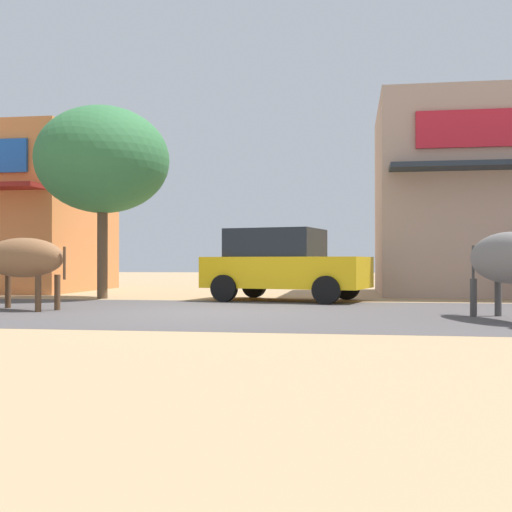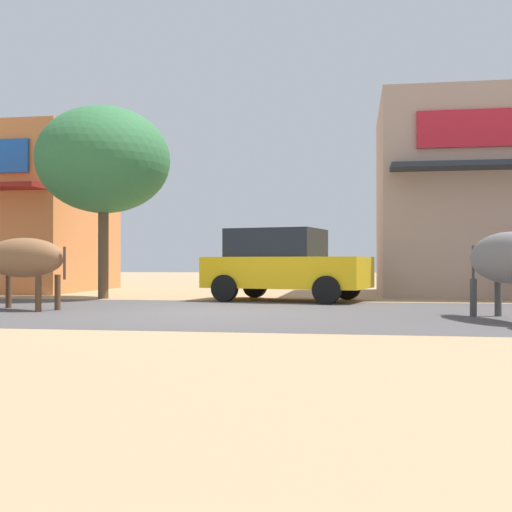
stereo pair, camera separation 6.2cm
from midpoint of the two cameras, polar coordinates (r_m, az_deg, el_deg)
name	(u,v)px [view 2 (the right image)]	position (r m, az deg, el deg)	size (l,w,h in m)	color
ground	(211,312)	(11.43, -3.87, -4.99)	(80.00, 80.00, 0.00)	tan
asphalt_road	(211,312)	(11.43, -3.87, -4.98)	(72.00, 6.31, 0.00)	#504B4B
roadside_tree	(104,160)	(16.14, -13.30, 8.27)	(3.22, 3.22, 4.65)	brown
parked_hatchback_car	(284,264)	(14.68, 2.65, -0.71)	(3.93, 2.59, 1.64)	yellow
cow_near_brown	(20,258)	(12.67, -20.08, -0.20)	(2.47, 1.21, 1.34)	#8D5D3A
cow_far_dark	(510,258)	(10.47, 21.84, -0.21)	(1.22, 2.61, 1.35)	slate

